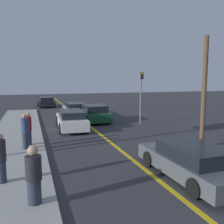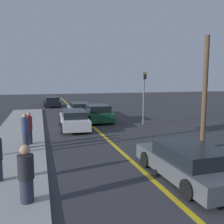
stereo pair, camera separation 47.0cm
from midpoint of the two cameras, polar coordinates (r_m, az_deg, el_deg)
The scene contains 13 objects.
road_center_line at distance 17.13m, azimuth -4.75°, elevation -4.12°, with size 0.20×60.00×0.01m.
sidewalk_left at distance 13.98m, azimuth -22.31°, elevation -7.16°, with size 2.96×30.38×0.11m.
car_near_right_lane at distance 9.33m, azimuth 16.27°, elevation -10.78°, with size 2.07×4.63×1.21m.
car_ahead_center at distance 17.65m, azimuth -10.01°, elevation -1.74°, with size 2.02×4.86×1.31m.
car_far_distant at distance 20.38m, azimuth -4.74°, elevation -0.35°, with size 2.05×4.18×1.37m.
car_parked_left_lot at distance 23.70m, azimuth -8.94°, elevation 0.58°, with size 1.98×4.74×1.25m.
car_oncoming_far at distance 32.01m, azimuth -15.23°, elevation 2.20°, with size 2.03×3.99×1.23m.
pedestrian_near_curb at distance 7.30m, azimuth -19.27°, elevation -13.53°, with size 0.43×0.43×1.62m.
pedestrian_mid_group at distance 9.05m, azimuth -25.41°, elevation -9.51°, with size 0.33×0.33×1.64m.
pedestrian_far_standing at distance 12.81m, azimuth -20.25°, elevation -4.18°, with size 0.35×0.35×1.71m.
pedestrian_by_sign at distance 13.53m, azimuth -19.52°, elevation -3.63°, with size 0.33×0.33×1.67m.
traffic_light at distance 19.07m, azimuth 5.93°, elevation 4.48°, with size 0.18×0.40×3.98m.
utility_pole at distance 13.08m, azimuth 19.31°, elevation 4.05°, with size 0.24×0.24×5.53m.
Camera 1 is at (-4.10, 1.75, 3.49)m, focal length 40.00 mm.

